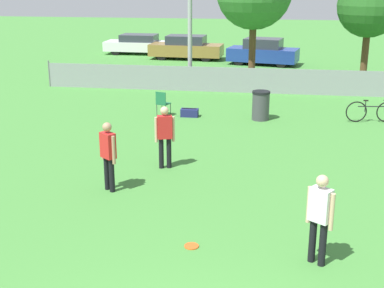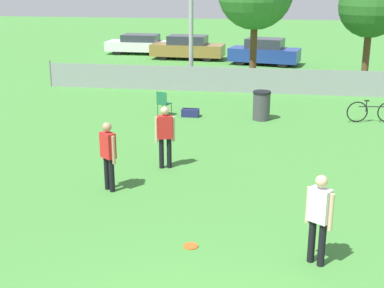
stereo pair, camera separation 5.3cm
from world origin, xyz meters
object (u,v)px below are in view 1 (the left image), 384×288
folding_chair_sideline (162,102)px  parked_car_tan (186,48)px  gear_bag_sideline (190,113)px  player_defender_red (165,133)px  parked_car_blue (263,52)px  tree_far_right (370,6)px  player_receiver_white (320,214)px  parked_car_white (139,44)px  player_thrower_red (108,152)px  bicycle_sideline (372,111)px  trash_bin (261,105)px  frisbee_disc (192,246)px

folding_chair_sideline → parked_car_tan: (-1.43, 13.96, 0.19)m
gear_bag_sideline → parked_car_tan: bearing=99.9°
player_defender_red → parked_car_blue: player_defender_red is taller
tree_far_right → player_defender_red: tree_far_right is taller
player_receiver_white → parked_car_tan: 24.76m
folding_chair_sideline → parked_car_white: 16.47m
player_thrower_red → bicycle_sideline: player_thrower_red is taller
player_receiver_white → player_defender_red: 5.80m
player_defender_red → trash_bin: 5.97m
tree_far_right → player_receiver_white: bearing=-100.7°
player_defender_red → trash_bin: player_defender_red is taller
player_thrower_red → player_defender_red: same height
player_defender_red → frisbee_disc: size_ratio=6.04×
player_thrower_red → parked_car_tan: 21.27m
player_defender_red → parked_car_blue: size_ratio=0.40×
parked_car_tan → player_receiver_white: bearing=-71.9°
player_receiver_white → parked_car_blue: bearing=129.2°
player_thrower_red → player_defender_red: size_ratio=1.00×
folding_chair_sideline → parked_car_white: (-4.86, 15.74, 0.12)m
tree_far_right → parked_car_blue: (-4.81, 5.50, -2.92)m
trash_bin → parked_car_white: bearing=118.2°
frisbee_disc → gear_bag_sideline: size_ratio=0.44×
bicycle_sideline → gear_bag_sideline: size_ratio=2.86×
player_thrower_red → parked_car_tan: player_thrower_red is taller
player_receiver_white → parked_car_white: bearing=146.0°
parked_car_white → tree_far_right: bearing=-32.9°
frisbee_disc → parked_car_blue: 22.29m
parked_car_tan → frisbee_disc: bearing=-77.1°
frisbee_disc → bicycle_sideline: bicycle_sideline is taller
tree_far_right → gear_bag_sideline: bearing=-135.4°
trash_bin → parked_car_blue: bearing=91.3°
player_receiver_white → parked_car_tan: (-6.34, 23.93, -0.26)m
player_thrower_red → folding_chair_sideline: size_ratio=1.86×
tree_far_right → player_thrower_red: tree_far_right is taller
trash_bin → parked_car_tan: (-5.01, 13.99, 0.18)m
player_thrower_red → gear_bag_sideline: size_ratio=2.68×
parked_car_white → frisbee_disc: bearing=-72.8°
gear_bag_sideline → parked_car_white: (-5.86, 15.71, 0.50)m
player_receiver_white → bicycle_sideline: size_ratio=0.94×
player_thrower_red → bicycle_sideline: 10.42m
frisbee_disc → parked_car_tan: 24.03m
player_receiver_white → parked_car_tan: size_ratio=0.37×
tree_far_right → player_receiver_white: size_ratio=3.02×
player_receiver_white → player_defender_red: size_ratio=1.00×
player_thrower_red → parked_car_blue: player_thrower_red is taller
tree_far_right → parked_car_blue: tree_far_right is taller
player_receiver_white → folding_chair_sideline: player_receiver_white is taller
parked_car_tan → parked_car_blue: parked_car_blue is taller
gear_bag_sideline → player_defender_red: bearing=-87.7°
bicycle_sideline → trash_bin: bearing=176.3°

